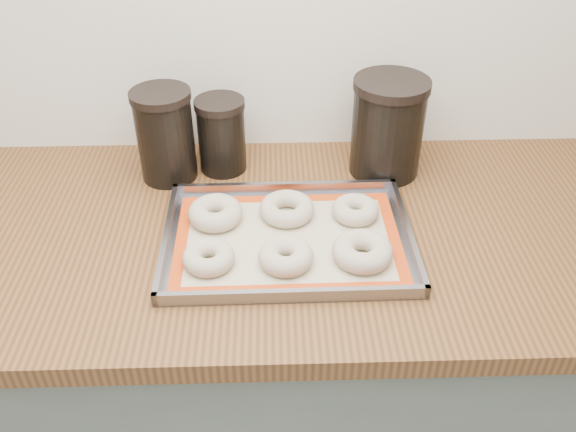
{
  "coord_description": "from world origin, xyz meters",
  "views": [
    {
      "loc": [
        -0.05,
        0.74,
        1.62
      ],
      "look_at": [
        -0.02,
        1.63,
        0.96
      ],
      "focal_mm": 38.0,
      "sensor_mm": 36.0,
      "label": 1
    }
  ],
  "objects_px": {
    "canister_mid": "(221,135)",
    "bagel_front_mid": "(286,256)",
    "canister_left": "(165,135)",
    "bagel_back_left": "(215,213)",
    "bagel_front_right": "(362,251)",
    "canister_right": "(388,127)",
    "baking_tray": "(288,239)",
    "bagel_back_mid": "(287,209)",
    "bagel_back_right": "(355,210)",
    "bagel_front_left": "(209,257)"
  },
  "relations": [
    {
      "from": "bagel_front_mid",
      "to": "canister_mid",
      "type": "height_order",
      "value": "canister_mid"
    },
    {
      "from": "bagel_back_right",
      "to": "canister_mid",
      "type": "distance_m",
      "value": 0.34
    },
    {
      "from": "bagel_front_right",
      "to": "canister_mid",
      "type": "xyz_separation_m",
      "value": [
        -0.27,
        0.33,
        0.06
      ]
    },
    {
      "from": "bagel_back_right",
      "to": "canister_mid",
      "type": "bearing_deg",
      "value": 143.51
    },
    {
      "from": "canister_mid",
      "to": "canister_right",
      "type": "xyz_separation_m",
      "value": [
        0.35,
        -0.02,
        0.02
      ]
    },
    {
      "from": "canister_mid",
      "to": "canister_right",
      "type": "height_order",
      "value": "canister_right"
    },
    {
      "from": "baking_tray",
      "to": "canister_mid",
      "type": "distance_m",
      "value": 0.31
    },
    {
      "from": "canister_left",
      "to": "bagel_front_left",
      "type": "bearing_deg",
      "value": -70.65
    },
    {
      "from": "bagel_back_mid",
      "to": "canister_left",
      "type": "distance_m",
      "value": 0.31
    },
    {
      "from": "bagel_back_right",
      "to": "bagel_back_left",
      "type": "bearing_deg",
      "value": -178.95
    },
    {
      "from": "canister_left",
      "to": "bagel_back_left",
      "type": "bearing_deg",
      "value": -57.8
    },
    {
      "from": "bagel_back_left",
      "to": "bagel_back_mid",
      "type": "bearing_deg",
      "value": 5.17
    },
    {
      "from": "bagel_front_left",
      "to": "bagel_back_mid",
      "type": "distance_m",
      "value": 0.2
    },
    {
      "from": "bagel_front_right",
      "to": "canister_mid",
      "type": "distance_m",
      "value": 0.43
    },
    {
      "from": "bagel_front_mid",
      "to": "bagel_back_mid",
      "type": "distance_m",
      "value": 0.14
    },
    {
      "from": "bagel_front_mid",
      "to": "canister_right",
      "type": "bearing_deg",
      "value": 54.66
    },
    {
      "from": "bagel_front_right",
      "to": "bagel_back_right",
      "type": "bearing_deg",
      "value": 88.63
    },
    {
      "from": "bagel_back_left",
      "to": "canister_mid",
      "type": "xyz_separation_m",
      "value": [
        0.0,
        0.2,
        0.06
      ]
    },
    {
      "from": "bagel_back_mid",
      "to": "canister_mid",
      "type": "distance_m",
      "value": 0.24
    },
    {
      "from": "bagel_front_left",
      "to": "canister_mid",
      "type": "distance_m",
      "value": 0.34
    },
    {
      "from": "bagel_back_mid",
      "to": "canister_right",
      "type": "distance_m",
      "value": 0.29
    },
    {
      "from": "canister_right",
      "to": "baking_tray",
      "type": "bearing_deg",
      "value": -131.47
    },
    {
      "from": "canister_left",
      "to": "canister_right",
      "type": "height_order",
      "value": "canister_right"
    },
    {
      "from": "canister_mid",
      "to": "bagel_front_mid",
      "type": "bearing_deg",
      "value": -69.0
    },
    {
      "from": "bagel_back_mid",
      "to": "bagel_back_right",
      "type": "relative_size",
      "value": 1.17
    },
    {
      "from": "baking_tray",
      "to": "bagel_front_right",
      "type": "height_order",
      "value": "bagel_front_right"
    },
    {
      "from": "bagel_back_mid",
      "to": "bagel_front_mid",
      "type": "bearing_deg",
      "value": -92.37
    },
    {
      "from": "baking_tray",
      "to": "canister_mid",
      "type": "height_order",
      "value": "canister_mid"
    },
    {
      "from": "bagel_front_left",
      "to": "bagel_back_mid",
      "type": "bearing_deg",
      "value": 45.02
    },
    {
      "from": "canister_left",
      "to": "canister_mid",
      "type": "xyz_separation_m",
      "value": [
        0.11,
        0.03,
        -0.02
      ]
    },
    {
      "from": "canister_left",
      "to": "canister_right",
      "type": "distance_m",
      "value": 0.47
    },
    {
      "from": "bagel_back_right",
      "to": "canister_right",
      "type": "distance_m",
      "value": 0.21
    },
    {
      "from": "bagel_front_mid",
      "to": "canister_mid",
      "type": "bearing_deg",
      "value": 111.0
    },
    {
      "from": "bagel_back_mid",
      "to": "canister_left",
      "type": "xyz_separation_m",
      "value": [
        -0.25,
        0.16,
        0.08
      ]
    },
    {
      "from": "bagel_front_right",
      "to": "canister_left",
      "type": "distance_m",
      "value": 0.49
    },
    {
      "from": "bagel_front_mid",
      "to": "bagel_front_right",
      "type": "height_order",
      "value": "bagel_front_right"
    },
    {
      "from": "bagel_back_mid",
      "to": "canister_mid",
      "type": "bearing_deg",
      "value": 125.2
    },
    {
      "from": "bagel_front_left",
      "to": "bagel_front_right",
      "type": "relative_size",
      "value": 0.86
    },
    {
      "from": "bagel_front_left",
      "to": "canister_mid",
      "type": "relative_size",
      "value": 0.57
    },
    {
      "from": "bagel_back_right",
      "to": "canister_mid",
      "type": "xyz_separation_m",
      "value": [
        -0.27,
        0.2,
        0.06
      ]
    },
    {
      "from": "canister_mid",
      "to": "canister_right",
      "type": "distance_m",
      "value": 0.35
    },
    {
      "from": "canister_mid",
      "to": "bagel_front_right",
      "type": "bearing_deg",
      "value": -51.01
    },
    {
      "from": "baking_tray",
      "to": "bagel_front_mid",
      "type": "xyz_separation_m",
      "value": [
        -0.01,
        -0.07,
        0.02
      ]
    },
    {
      "from": "bagel_front_left",
      "to": "bagel_back_right",
      "type": "height_order",
      "value": "same"
    },
    {
      "from": "baking_tray",
      "to": "bagel_back_left",
      "type": "height_order",
      "value": "bagel_back_left"
    },
    {
      "from": "baking_tray",
      "to": "bagel_front_mid",
      "type": "bearing_deg",
      "value": -94.94
    },
    {
      "from": "bagel_front_right",
      "to": "canister_mid",
      "type": "relative_size",
      "value": 0.66
    },
    {
      "from": "bagel_front_left",
      "to": "bagel_back_left",
      "type": "relative_size",
      "value": 0.88
    },
    {
      "from": "bagel_back_left",
      "to": "bagel_back_right",
      "type": "xyz_separation_m",
      "value": [
        0.27,
        0.0,
        -0.0
      ]
    },
    {
      "from": "bagel_front_left",
      "to": "bagel_back_left",
      "type": "height_order",
      "value": "bagel_back_left"
    }
  ]
}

